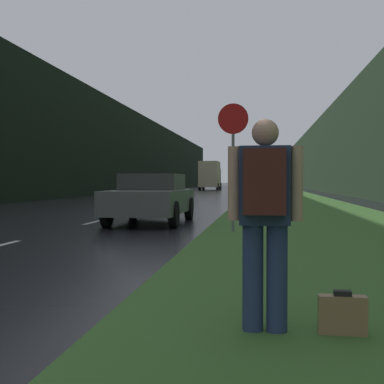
{
  "coord_description": "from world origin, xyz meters",
  "views": [
    {
      "loc": [
        4.86,
        -2.34,
        1.22
      ],
      "look_at": [
        2.74,
        13.92,
        0.86
      ],
      "focal_mm": 50.0,
      "sensor_mm": 36.0,
      "label": 1
    }
  ],
  "objects_px": {
    "hitchhiker_with_backpack": "(265,211)",
    "car_passing_near": "(152,198)",
    "suitcase": "(342,315)",
    "delivery_truck": "(210,175)",
    "stop_sign": "(233,153)"
  },
  "relations": [
    {
      "from": "hitchhiker_with_backpack",
      "to": "stop_sign",
      "type": "bearing_deg",
      "value": 96.22
    },
    {
      "from": "hitchhiker_with_backpack",
      "to": "delivery_truck",
      "type": "relative_size",
      "value": 0.24
    },
    {
      "from": "hitchhiker_with_backpack",
      "to": "delivery_truck",
      "type": "height_order",
      "value": "delivery_truck"
    },
    {
      "from": "suitcase",
      "to": "car_passing_near",
      "type": "height_order",
      "value": "car_passing_near"
    },
    {
      "from": "car_passing_near",
      "to": "delivery_truck",
      "type": "height_order",
      "value": "delivery_truck"
    },
    {
      "from": "hitchhiker_with_backpack",
      "to": "car_passing_near",
      "type": "xyz_separation_m",
      "value": [
        -3.14,
        10.74,
        -0.25
      ]
    },
    {
      "from": "hitchhiker_with_backpack",
      "to": "delivery_truck",
      "type": "bearing_deg",
      "value": 97.34
    },
    {
      "from": "car_passing_near",
      "to": "hitchhiker_with_backpack",
      "type": "bearing_deg",
      "value": 106.29
    },
    {
      "from": "delivery_truck",
      "to": "stop_sign",
      "type": "bearing_deg",
      "value": -83.99
    },
    {
      "from": "hitchhiker_with_backpack",
      "to": "car_passing_near",
      "type": "height_order",
      "value": "hitchhiker_with_backpack"
    },
    {
      "from": "suitcase",
      "to": "hitchhiker_with_backpack",
      "type": "bearing_deg",
      "value": -176.56
    },
    {
      "from": "delivery_truck",
      "to": "suitcase",
      "type": "bearing_deg",
      "value": -83.63
    },
    {
      "from": "car_passing_near",
      "to": "delivery_truck",
      "type": "relative_size",
      "value": 0.66
    },
    {
      "from": "stop_sign",
      "to": "delivery_truck",
      "type": "height_order",
      "value": "delivery_truck"
    },
    {
      "from": "hitchhiker_with_backpack",
      "to": "suitcase",
      "type": "relative_size",
      "value": 4.57
    }
  ]
}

